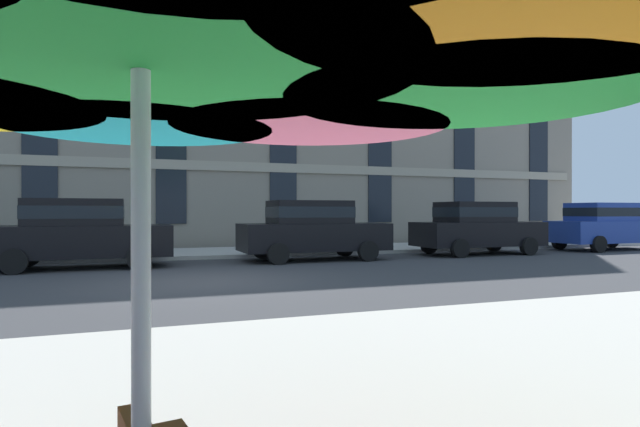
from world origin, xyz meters
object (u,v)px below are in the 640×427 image
object	(u,v)px
sedan_black	(80,231)
sedan_black_downstreet	(477,226)
sedan_blue	(604,225)
sedan_black_midblock	(312,228)

from	to	relation	value
sedan_black	sedan_black_downstreet	world-z (taller)	same
sedan_blue	sedan_black_downstreet	bearing A→B (deg)	180.00
sedan_black	sedan_blue	size ratio (longest dim) A/B	1.00
sedan_black	sedan_black_midblock	distance (m)	6.32
sedan_black	sedan_blue	world-z (taller)	same
sedan_black	sedan_black_downstreet	distance (m)	12.24
sedan_black_midblock	sedan_black_downstreet	distance (m)	5.92
sedan_black_downstreet	sedan_blue	distance (m)	5.83
sedan_black	sedan_black_midblock	xyz separation A→B (m)	(6.32, 0.00, 0.00)
sedan_black_midblock	sedan_black	bearing A→B (deg)	180.00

